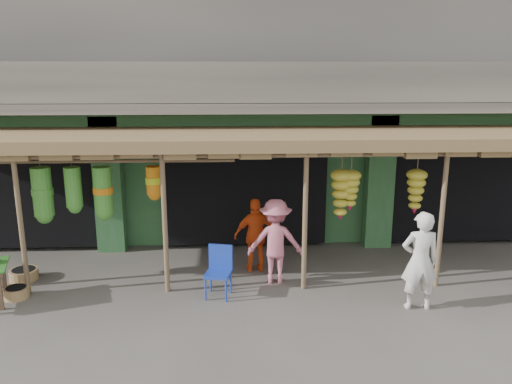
{
  "coord_description": "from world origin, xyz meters",
  "views": [
    {
      "loc": [
        -0.29,
        -8.72,
        3.92
      ],
      "look_at": [
        0.18,
        1.0,
        1.56
      ],
      "focal_mm": 35.0,
      "sensor_mm": 36.0,
      "label": 1
    }
  ],
  "objects_px": {
    "blue_chair": "(219,268)",
    "person_front": "(420,261)",
    "person_shopper": "(275,241)",
    "person_vendor": "(256,235)"
  },
  "relations": [
    {
      "from": "blue_chair",
      "to": "person_front",
      "type": "relative_size",
      "value": 0.53
    },
    {
      "from": "person_front",
      "to": "person_shopper",
      "type": "height_order",
      "value": "person_front"
    },
    {
      "from": "person_front",
      "to": "person_shopper",
      "type": "distance_m",
      "value": 2.6
    },
    {
      "from": "person_vendor",
      "to": "person_shopper",
      "type": "height_order",
      "value": "person_shopper"
    },
    {
      "from": "blue_chair",
      "to": "person_shopper",
      "type": "distance_m",
      "value": 1.21
    },
    {
      "from": "person_front",
      "to": "person_shopper",
      "type": "bearing_deg",
      "value": -24.99
    },
    {
      "from": "blue_chair",
      "to": "person_shopper",
      "type": "bearing_deg",
      "value": 39.09
    },
    {
      "from": "blue_chair",
      "to": "person_front",
      "type": "distance_m",
      "value": 3.44
    },
    {
      "from": "person_front",
      "to": "person_vendor",
      "type": "height_order",
      "value": "person_front"
    },
    {
      "from": "person_shopper",
      "to": "person_front",
      "type": "bearing_deg",
      "value": 156.43
    }
  ]
}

